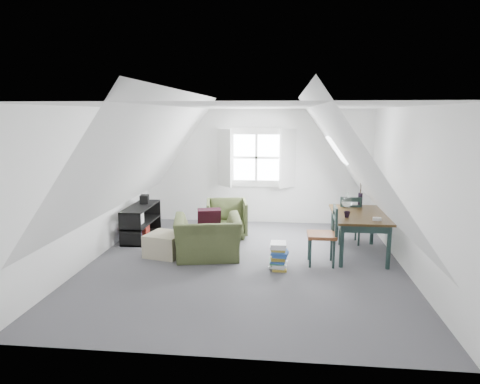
# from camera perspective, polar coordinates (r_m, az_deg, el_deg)

# --- Properties ---
(floor) EXTENTS (5.50, 5.50, 0.00)m
(floor) POSITION_cam_1_polar(r_m,az_deg,el_deg) (7.03, 0.60, -9.47)
(floor) COLOR #4D4D52
(floor) RESTS_ON ground
(ceiling) EXTENTS (5.50, 5.50, 0.00)m
(ceiling) POSITION_cam_1_polar(r_m,az_deg,el_deg) (6.62, 0.64, 11.34)
(ceiling) COLOR white
(ceiling) RESTS_ON wall_back
(wall_back) EXTENTS (5.00, 0.00, 5.00)m
(wall_back) POSITION_cam_1_polar(r_m,az_deg,el_deg) (9.43, 2.20, 3.42)
(wall_back) COLOR white
(wall_back) RESTS_ON ground
(wall_front) EXTENTS (5.00, 0.00, 5.00)m
(wall_front) POSITION_cam_1_polar(r_m,az_deg,el_deg) (4.05, -3.08, -5.92)
(wall_front) COLOR white
(wall_front) RESTS_ON ground
(wall_left) EXTENTS (0.00, 5.50, 5.50)m
(wall_left) POSITION_cam_1_polar(r_m,az_deg,el_deg) (7.38, -19.09, 0.93)
(wall_left) COLOR white
(wall_left) RESTS_ON ground
(wall_right) EXTENTS (0.00, 5.50, 5.50)m
(wall_right) POSITION_cam_1_polar(r_m,az_deg,el_deg) (6.94, 21.62, 0.21)
(wall_right) COLOR white
(wall_right) RESTS_ON ground
(slope_left) EXTENTS (3.19, 5.50, 4.48)m
(slope_left) POSITION_cam_1_polar(r_m,az_deg,el_deg) (6.97, -12.23, 5.09)
(slope_left) COLOR white
(slope_left) RESTS_ON wall_left
(slope_right) EXTENTS (3.19, 5.50, 4.48)m
(slope_right) POSITION_cam_1_polar(r_m,az_deg,el_deg) (6.68, 14.03, 4.80)
(slope_right) COLOR white
(slope_right) RESTS_ON wall_right
(dormer_window) EXTENTS (1.71, 0.35, 1.30)m
(dormer_window) POSITION_cam_1_polar(r_m,az_deg,el_deg) (9.33, 2.18, 4.59)
(dormer_window) COLOR white
(dormer_window) RESTS_ON wall_back
(skylight) EXTENTS (0.35, 0.75, 0.47)m
(skylight) POSITION_cam_1_polar(r_m,az_deg,el_deg) (7.97, 12.75, 5.49)
(skylight) COLOR white
(skylight) RESTS_ON slope_right
(armchair_near) EXTENTS (1.25, 1.14, 0.70)m
(armchair_near) POSITION_cam_1_polar(r_m,az_deg,el_deg) (7.31, -4.29, -8.72)
(armchair_near) COLOR #414B27
(armchair_near) RESTS_ON floor
(armchair_far) EXTENTS (0.90, 0.92, 0.73)m
(armchair_far) POSITION_cam_1_polar(r_m,az_deg,el_deg) (8.54, -1.77, -5.88)
(armchair_far) COLOR #414B27
(armchair_far) RESTS_ON floor
(throw_pillow) EXTENTS (0.43, 0.32, 0.40)m
(throw_pillow) POSITION_cam_1_polar(r_m,az_deg,el_deg) (7.28, -4.15, -3.64)
(throw_pillow) COLOR #3B101F
(throw_pillow) RESTS_ON armchair_near
(ottoman) EXTENTS (0.70, 0.70, 0.38)m
(ottoman) POSITION_cam_1_polar(r_m,az_deg,el_deg) (7.46, -9.92, -6.90)
(ottoman) COLOR tan
(ottoman) RESTS_ON floor
(dining_table) EXTENTS (0.87, 1.46, 0.73)m
(dining_table) POSITION_cam_1_polar(r_m,az_deg,el_deg) (7.54, 15.58, -3.49)
(dining_table) COLOR black
(dining_table) RESTS_ON floor
(demijohn) EXTENTS (0.19, 0.19, 0.27)m
(demijohn) POSITION_cam_1_polar(r_m,az_deg,el_deg) (7.91, 14.06, -1.24)
(demijohn) COLOR silver
(demijohn) RESTS_ON dining_table
(vase_twigs) EXTENTS (0.08, 0.09, 0.64)m
(vase_twigs) POSITION_cam_1_polar(r_m,az_deg,el_deg) (8.04, 15.74, -0.92)
(vase_twigs) COLOR black
(vase_twigs) RESTS_ON dining_table
(cup) EXTENTS (0.13, 0.13, 0.10)m
(cup) POSITION_cam_1_polar(r_m,az_deg,el_deg) (7.19, 14.04, -3.29)
(cup) COLOR black
(cup) RESTS_ON dining_table
(paper_box) EXTENTS (0.14, 0.10, 0.04)m
(paper_box) POSITION_cam_1_polar(r_m,az_deg,el_deg) (7.12, 17.81, -3.44)
(paper_box) COLOR white
(paper_box) RESTS_ON dining_table
(dining_chair_far) EXTENTS (0.43, 0.43, 0.91)m
(dining_chair_far) POSITION_cam_1_polar(r_m,az_deg,el_deg) (8.21, 14.31, -3.43)
(dining_chair_far) COLOR brown
(dining_chair_far) RESTS_ON floor
(dining_chair_near) EXTENTS (0.45, 0.45, 0.96)m
(dining_chair_near) POSITION_cam_1_polar(r_m,az_deg,el_deg) (6.98, 11.14, -5.53)
(dining_chair_near) COLOR brown
(dining_chair_near) RESTS_ON floor
(media_shelf) EXTENTS (0.41, 1.24, 0.64)m
(media_shelf) POSITION_cam_1_polar(r_m,az_deg,el_deg) (8.54, -13.13, -4.15)
(media_shelf) COLOR black
(media_shelf) RESTS_ON floor
(electronics_box) EXTENTS (0.20, 0.25, 0.18)m
(electronics_box) POSITION_cam_1_polar(r_m,az_deg,el_deg) (8.72, -12.62, -0.97)
(electronics_box) COLOR black
(electronics_box) RESTS_ON media_shelf
(magazine_stack) EXTENTS (0.31, 0.37, 0.42)m
(magazine_stack) POSITION_cam_1_polar(r_m,az_deg,el_deg) (6.75, 5.19, -8.50)
(magazine_stack) COLOR #B29933
(magazine_stack) RESTS_ON floor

